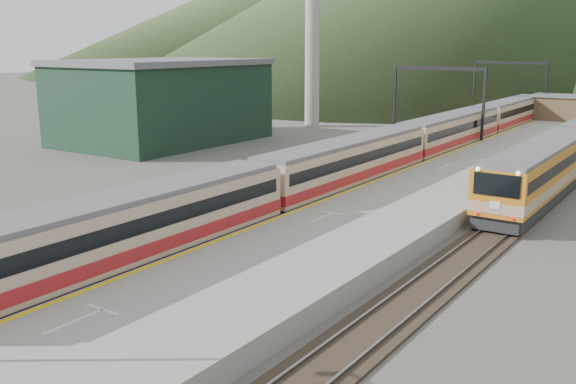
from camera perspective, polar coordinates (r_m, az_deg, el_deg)
The scene contains 14 objects.
track_main at distance 51.96m, azimuth 9.77°, elevation 1.68°, with size 2.60×200.00×0.23m.
track_far at distance 54.17m, azimuth 4.96°, elevation 2.28°, with size 2.60×200.00×0.23m.
track_second at distance 48.47m, azimuth 22.20°, elevation 0.09°, with size 2.60×200.00×0.23m.
platform at distance 48.02m, azimuth 14.86°, elevation 1.03°, with size 8.00×100.00×1.00m, color gray.
gantry_near at distance 66.08m, azimuth 13.18°, elevation 8.74°, with size 9.55×0.25×8.00m.
gantry_far at distance 89.81m, azimuth 19.08°, elevation 9.40°, with size 9.55×0.25×8.00m.
warehouse at distance 69.15m, azimuth -11.12°, elevation 7.95°, with size 14.50×20.50×8.60m.
smokestack at distance 81.00m, azimuth 2.22°, elevation 16.44°, with size 1.80×1.80×30.00m, color #9E998E.
station_shed at distance 86.19m, azimuth 24.02°, elevation 6.86°, with size 9.40×4.40×3.10m.
hill_d at distance 284.48m, azimuth 4.66°, elevation 16.42°, with size 200.00×200.00×55.00m, color #344626.
main_train at distance 53.07m, azimuth 10.57°, elevation 3.99°, with size 2.88×78.97×3.52m.
second_train at distance 55.37m, azimuth 24.06°, elevation 3.52°, with size 3.00×40.82×3.66m.
short_signal_b at distance 43.40m, azimuth 1.49°, elevation 1.53°, with size 0.26×0.23×2.27m.
short_signal_c at distance 36.06m, azimuth -17.26°, elevation -1.43°, with size 0.26×0.22×2.27m.
Camera 1 is at (20.99, -6.47, 10.05)m, focal length 40.00 mm.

